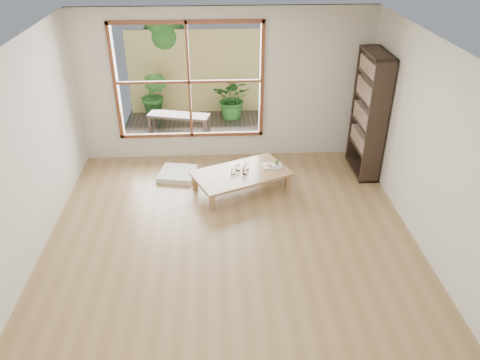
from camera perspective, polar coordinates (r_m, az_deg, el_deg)
The scene contains 15 objects.
ground at distance 6.52m, azimuth -1.10°, elevation -6.62°, with size 5.00×5.00×0.00m, color #9E7C4F.
low_table at distance 7.37m, azimuth 0.15°, elevation 0.67°, with size 1.67×1.34×0.32m.
floor_cushion at distance 7.95m, azimuth -7.61°, elevation 0.78°, with size 0.58×0.58×0.08m, color white.
bookshelf at distance 7.93m, azimuth 15.46°, elevation 7.66°, with size 0.33×0.92×2.04m, color #30211A.
glass_tall at distance 7.27m, azimuth 0.56°, elevation 1.17°, with size 0.07×0.07×0.13m, color silver.
glass_mid at distance 7.40m, azimuth 0.80°, elevation 1.65°, with size 0.08×0.08×0.11m, color silver.
glass_short at distance 7.38m, azimuth -0.28°, elevation 1.53°, with size 0.08×0.08×0.10m, color silver.
glass_small at distance 7.29m, azimuth -0.86°, elevation 1.04°, with size 0.07×0.07×0.08m, color silver.
food_tray at distance 7.54m, azimuth 4.04°, elevation 1.84°, with size 0.30×0.22×0.09m.
deck at distance 9.62m, azimuth -5.50°, elevation 6.04°, with size 2.80×2.00×0.05m, color #372E28.
garden_bench at distance 9.39m, azimuth -7.48°, elevation 7.60°, with size 1.26×0.64×0.38m.
bamboo_fence at distance 10.25m, azimuth -5.59°, elevation 12.93°, with size 2.80×0.06×1.80m, color tan.
shrub_right at distance 9.98m, azimuth -0.84°, elevation 9.94°, with size 0.79×0.68×0.88m, color #2F6625.
shrub_left at distance 10.07m, azimuth -10.37°, elevation 10.15°, with size 0.57×0.46×1.04m, color #2F6625.
garden_tree at distance 10.40m, azimuth -9.64°, elevation 17.06°, with size 1.04×0.85×2.22m.
Camera 1 is at (-0.16, -5.23, 3.90)m, focal length 35.00 mm.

